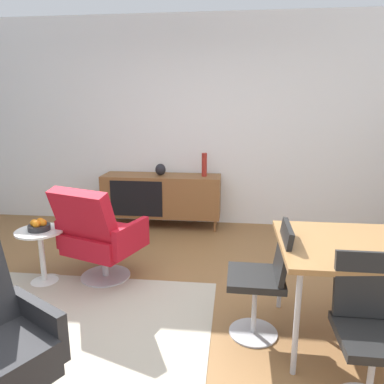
# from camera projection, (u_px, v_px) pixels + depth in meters

# --- Properties ---
(ground_plane) EXTENTS (8.32, 8.32, 0.00)m
(ground_plane) POSITION_uv_depth(u_px,v_px,m) (165.00, 324.00, 2.81)
(ground_plane) COLOR olive
(wall_back) EXTENTS (6.80, 0.12, 2.80)m
(wall_back) POSITION_uv_depth(u_px,v_px,m) (199.00, 123.00, 4.99)
(wall_back) COLOR white
(wall_back) RESTS_ON ground_plane
(sideboard) EXTENTS (1.60, 0.45, 0.72)m
(sideboard) POSITION_uv_depth(u_px,v_px,m) (162.00, 195.00, 4.98)
(sideboard) COLOR brown
(sideboard) RESTS_ON ground_plane
(vase_cobalt) EXTENTS (0.14, 0.14, 0.16)m
(vase_cobalt) POSITION_uv_depth(u_px,v_px,m) (160.00, 169.00, 4.90)
(vase_cobalt) COLOR black
(vase_cobalt) RESTS_ON sideboard
(vase_sculptural_dark) EXTENTS (0.07, 0.07, 0.31)m
(vase_sculptural_dark) POSITION_uv_depth(u_px,v_px,m) (204.00, 165.00, 4.81)
(vase_sculptural_dark) COLOR maroon
(vase_sculptural_dark) RESTS_ON sideboard
(dining_chair_front_left) EXTENTS (0.40, 0.43, 0.86)m
(dining_chair_front_left) POSITION_uv_depth(u_px,v_px,m) (372.00, 328.00, 1.99)
(dining_chair_front_left) COLOR black
(dining_chair_front_left) RESTS_ON ground_plane
(dining_chair_near_window) EXTENTS (0.43, 0.41, 0.86)m
(dining_chair_near_window) POSITION_uv_depth(u_px,v_px,m) (264.00, 276.00, 2.59)
(dining_chair_near_window) COLOR black
(dining_chair_near_window) RESTS_ON ground_plane
(lounge_chair_red) EXTENTS (0.85, 0.82, 0.95)m
(lounge_chair_red) POSITION_uv_depth(u_px,v_px,m) (98.00, 234.00, 3.42)
(lounge_chair_red) COLOR red
(lounge_chair_red) RESTS_ON ground_plane
(side_table_round) EXTENTS (0.44, 0.44, 0.52)m
(side_table_round) POSITION_uv_depth(u_px,v_px,m) (42.00, 250.00, 3.42)
(side_table_round) COLOR white
(side_table_round) RESTS_ON ground_plane
(fruit_bowl) EXTENTS (0.20, 0.20, 0.11)m
(fruit_bowl) POSITION_uv_depth(u_px,v_px,m) (39.00, 226.00, 3.36)
(fruit_bowl) COLOR #262628
(fruit_bowl) RESTS_ON side_table_round
(area_rug) EXTENTS (2.20, 1.70, 0.01)m
(area_rug) POSITION_uv_depth(u_px,v_px,m) (65.00, 329.00, 2.74)
(area_rug) COLOR #B7AD99
(area_rug) RESTS_ON ground_plane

